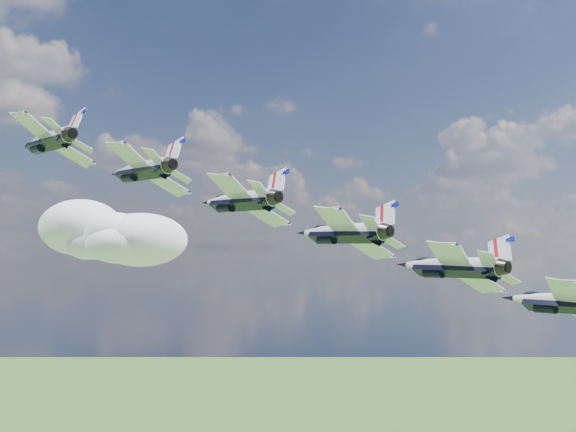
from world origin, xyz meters
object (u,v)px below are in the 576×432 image
jet_3 (340,232)px  jet_2 (237,200)px  jet_5 (562,301)px  jet_4 (448,266)px  jet_0 (47,141)px  jet_1 (140,170)px

jet_3 → jet_2: bearing=130.6°
jet_5 → jet_4: bearing=130.6°
jet_3 → jet_5: bearing=-49.4°
jet_0 → jet_5: jet_0 is taller
jet_2 → jet_5: bearing=-49.4°
jet_3 → jet_5: (17.95, -15.41, -7.45)m
jet_0 → jet_1: 12.40m
jet_3 → jet_4: (8.97, -7.70, -3.72)m
jet_3 → jet_5: size_ratio=1.00×
jet_1 → jet_4: 37.20m
jet_1 → jet_0: bearing=130.6°
jet_1 → jet_3: (17.95, -15.41, -7.45)m
jet_0 → jet_1: bearing=-49.4°
jet_1 → jet_4: (26.92, -23.11, -11.17)m
jet_1 → jet_3: jet_1 is taller
jet_1 → jet_2: bearing=-49.4°
jet_2 → jet_4: size_ratio=1.00×
jet_4 → jet_2: bearing=130.6°
jet_5 → jet_0: bearing=130.6°
jet_3 → jet_0: bearing=130.6°
jet_1 → jet_3: 24.80m
jet_0 → jet_1: (8.97, -7.70, -3.72)m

